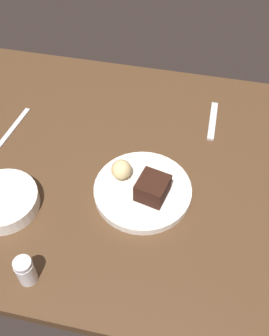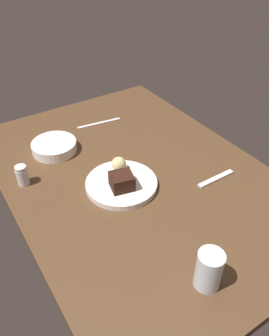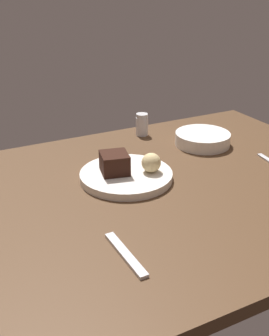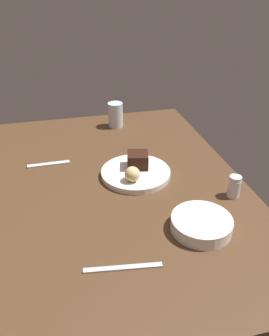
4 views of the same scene
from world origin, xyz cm
name	(u,v)px [view 2 (image 2 of 4)]	position (x,y,z in cm)	size (l,w,h in cm)	color
dining_table	(136,177)	(0.00, 0.00, 1.50)	(120.00, 84.00, 3.00)	#4C331E
dessert_plate	(121,184)	(2.93, -7.58, 4.00)	(23.72, 23.72, 1.99)	white
chocolate_cake_slice	(122,181)	(5.50, -8.92, 7.57)	(7.09, 6.77, 5.16)	black
bread_roll	(119,164)	(-2.92, -5.00, 7.49)	(4.99, 4.99, 4.99)	#DBC184
salt_shaker	(22,175)	(-15.97, -34.29, 6.52)	(3.95, 3.95, 7.14)	silver
water_glass	(209,270)	(45.67, -8.94, 8.42)	(6.55, 6.55, 10.83)	silver
side_bowl	(54,147)	(-28.39, -18.21, 4.92)	(16.69, 16.69, 3.83)	white
dessert_spoon	(216,179)	(17.31, 21.30, 3.35)	(15.00, 1.80, 0.70)	silver
butter_knife	(99,123)	(-37.06, 5.45, 3.25)	(19.00, 1.40, 0.50)	silver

